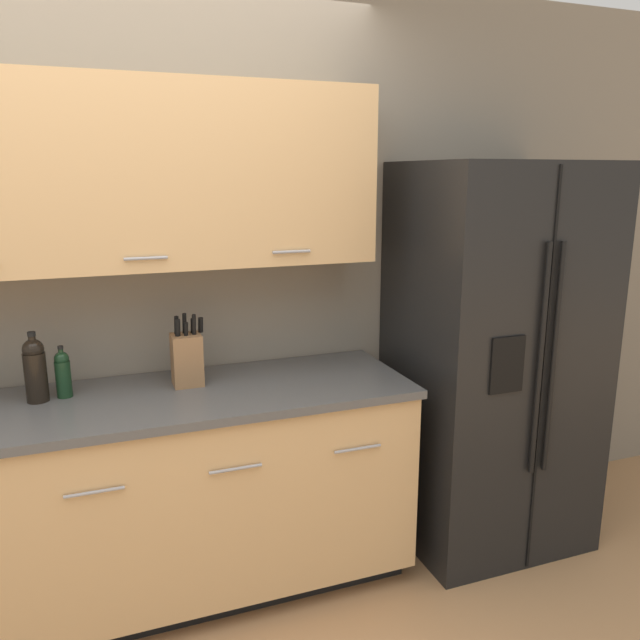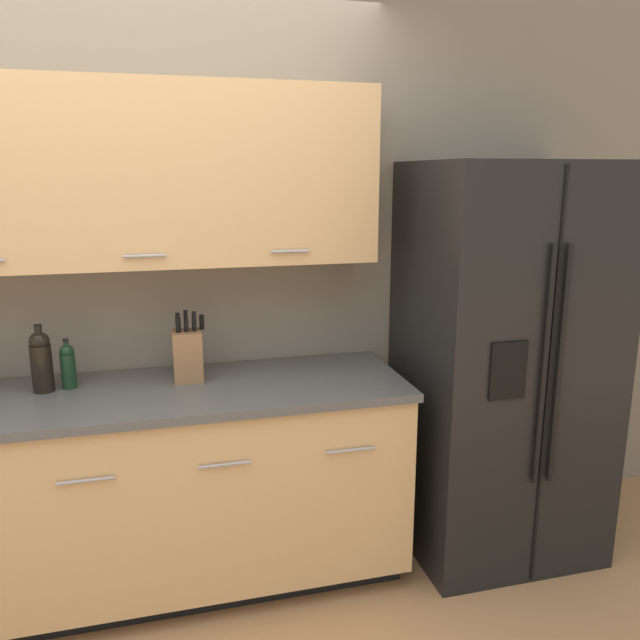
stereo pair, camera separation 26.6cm
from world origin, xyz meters
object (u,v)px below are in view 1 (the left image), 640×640
at_px(refrigerator, 492,358).
at_px(wine_bottle, 35,369).
at_px(oil_bottle, 63,373).
at_px(knife_block, 187,358).

height_order(refrigerator, wine_bottle, refrigerator).
height_order(wine_bottle, oil_bottle, wine_bottle).
distance_m(knife_block, oil_bottle, 0.48).
bearing_deg(refrigerator, knife_block, 174.68).
bearing_deg(oil_bottle, refrigerator, -4.65).
bearing_deg(refrigerator, wine_bottle, 176.05).
relative_size(refrigerator, wine_bottle, 6.57).
bearing_deg(knife_block, wine_bottle, 179.44).
distance_m(knife_block, wine_bottle, 0.57).
relative_size(refrigerator, oil_bottle, 8.75).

